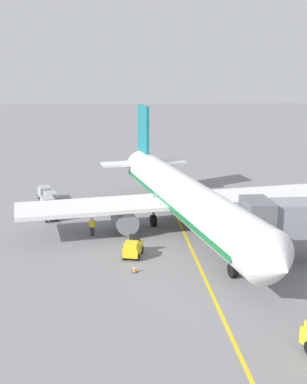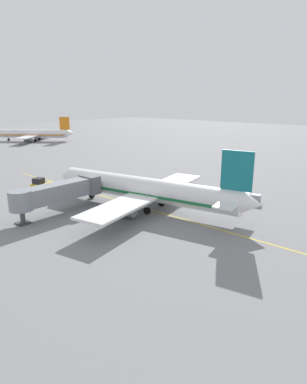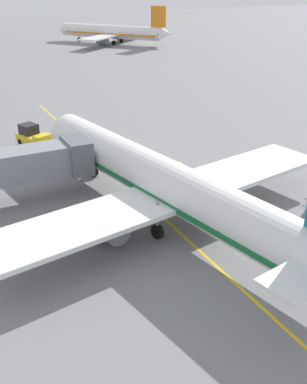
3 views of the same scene
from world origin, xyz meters
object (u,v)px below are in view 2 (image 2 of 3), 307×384
at_px(pushback_tractor, 42,185).
at_px(baggage_cart_front, 209,192).
at_px(baggage_cart_tail_end, 254,198).
at_px(parked_airliner, 145,190).
at_px(baggage_tug_lead, 137,191).
at_px(jet_bridge, 57,192).
at_px(ground_crew_wing_walker, 171,191).
at_px(distant_taxiing_airliner, 33,134).
at_px(baggage_cart_second_in_train, 225,194).
at_px(baggage_cart_third_in_train, 237,196).
at_px(safety_cone_nose_left, 125,190).

bearing_deg(pushback_tractor, baggage_cart_front, -56.40).
relative_size(baggage_cart_front, baggage_cart_tail_end, 1.00).
xyz_separation_m(parked_airliner, pushback_tractor, (-5.18, 22.63, -2.09)).
xyz_separation_m(pushback_tractor, baggage_cart_front, (17.86, -26.88, -0.15)).
distance_m(baggage_tug_lead, baggage_cart_front, 13.39).
bearing_deg(pushback_tractor, jet_bridge, -111.96).
xyz_separation_m(jet_bridge, baggage_cart_front, (23.54, -12.79, -2.51)).
relative_size(parked_airliner, ground_crew_wing_walker, 22.01).
relative_size(parked_airliner, pushback_tractor, 7.60).
distance_m(jet_bridge, pushback_tractor, 15.37).
height_order(baggage_cart_tail_end, distant_taxiing_airliner, distant_taxiing_airliner).
relative_size(baggage_cart_front, ground_crew_wing_walker, 1.76).
bearing_deg(baggage_cart_tail_end, distant_taxiing_airliner, 79.35).
height_order(baggage_tug_lead, baggage_cart_tail_end, baggage_tug_lead).
xyz_separation_m(baggage_cart_second_in_train, baggage_cart_tail_end, (0.99, -5.06, 0.00)).
relative_size(baggage_cart_front, distant_taxiing_airliner, 0.10).
xyz_separation_m(baggage_tug_lead, baggage_cart_third_in_train, (8.36, -16.08, 0.24)).
distance_m(baggage_tug_lead, baggage_cart_tail_end, 21.07).
distance_m(jet_bridge, baggage_cart_front, 26.91).
bearing_deg(jet_bridge, parked_airliner, -38.18).
xyz_separation_m(pushback_tractor, ground_crew_wing_walker, (13.48, -21.46, -0.15)).
bearing_deg(jet_bridge, baggage_cart_third_in_train, -36.74).
distance_m(parked_airliner, safety_cone_nose_left, 11.33).
bearing_deg(ground_crew_wing_walker, baggage_cart_tail_end, -66.00).
bearing_deg(distant_taxiing_airliner, baggage_cart_third_in_train, -101.45).
height_order(baggage_tug_lead, baggage_cart_second_in_train, baggage_tug_lead).
height_order(pushback_tractor, baggage_cart_tail_end, pushback_tractor).
bearing_deg(ground_crew_wing_walker, baggage_cart_second_in_train, -59.18).
distance_m(pushback_tractor, baggage_cart_second_in_train, 35.06).
bearing_deg(baggage_cart_second_in_train, baggage_cart_third_in_train, -91.14).
bearing_deg(baggage_tug_lead, parked_airliner, -126.33).
height_order(baggage_tug_lead, safety_cone_nose_left, baggage_tug_lead).
bearing_deg(parked_airliner, baggage_cart_third_in_train, -35.52).
distance_m(ground_crew_wing_walker, distant_taxiing_airliner, 99.39).
bearing_deg(safety_cone_nose_left, baggage_cart_tail_end, -66.93).
bearing_deg(baggage_cart_second_in_train, pushback_tractor, 121.77).
bearing_deg(ground_crew_wing_walker, pushback_tractor, 122.14).
distance_m(baggage_cart_third_in_train, ground_crew_wing_walker, 11.71).
relative_size(jet_bridge, baggage_cart_tail_end, 5.01).
xyz_separation_m(jet_bridge, safety_cone_nose_left, (15.74, 1.27, -3.17)).
height_order(baggage_cart_second_in_train, safety_cone_nose_left, baggage_cart_second_in_train).
distance_m(parked_airliner, baggage_cart_third_in_train, 16.41).
bearing_deg(baggage_tug_lead, baggage_cart_second_in_train, -58.67).
height_order(baggage_tug_lead, distant_taxiing_airliner, distant_taxiing_airliner).
xyz_separation_m(baggage_cart_front, safety_cone_nose_left, (-7.80, 14.06, -0.66)).
bearing_deg(baggage_cart_second_in_train, safety_cone_nose_left, 116.32).
distance_m(parked_airliner, pushback_tractor, 23.31).
height_order(baggage_tug_lead, ground_crew_wing_walker, ground_crew_wing_walker).
distance_m(baggage_tug_lead, distant_taxiing_airliner, 95.17).
bearing_deg(baggage_cart_second_in_train, ground_crew_wing_walker, 120.82).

